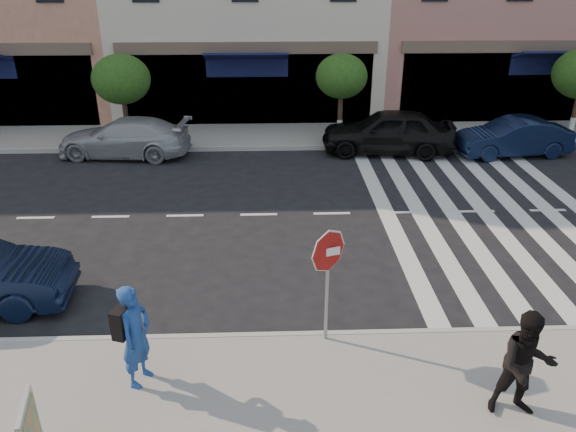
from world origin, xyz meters
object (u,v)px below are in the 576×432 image
object	(u,v)px
car_far_right	(513,137)
stop_sign	(328,261)
walker	(526,365)
car_far_left	(124,137)
photographer	(136,336)
car_far_mid	(388,131)

from	to	relation	value
car_far_right	stop_sign	bearing A→B (deg)	-41.78
walker	car_far_left	xyz separation A→B (m)	(-8.70, 12.64, -0.37)
photographer	car_far_left	size ratio (longest dim) A/B	0.39
walker	car_far_mid	xyz separation A→B (m)	(0.51, 12.64, -0.25)
walker	car_far_left	bearing A→B (deg)	128.36
photographer	car_far_right	size ratio (longest dim) A/B	0.45
walker	car_far_mid	world-z (taller)	walker
car_far_left	car_far_right	xyz separation A→B (m)	(13.52, -0.42, -0.01)
stop_sign	car_far_right	world-z (taller)	stop_sign
stop_sign	car_far_mid	bearing A→B (deg)	56.08
photographer	walker	size ratio (longest dim) A/B	1.00
photographer	car_far_right	world-z (taller)	photographer
car_far_left	photographer	bearing A→B (deg)	20.17
walker	car_far_left	distance (m)	15.35
walker	car_far_mid	distance (m)	12.65
photographer	stop_sign	bearing A→B (deg)	-54.01
photographer	walker	distance (m)	5.88
photographer	walker	bearing A→B (deg)	-80.21
walker	photographer	bearing A→B (deg)	174.99
car_far_mid	walker	bearing A→B (deg)	4.20
walker	car_far_mid	bearing A→B (deg)	91.50
walker	car_far_right	size ratio (longest dim) A/B	0.45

